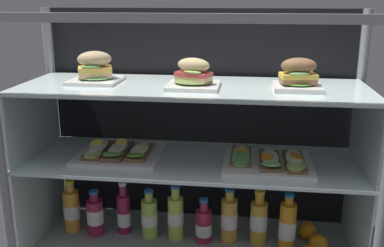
# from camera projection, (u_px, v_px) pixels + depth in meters

# --- Properties ---
(case_base_deck) EXTENTS (1.40, 0.51, 0.04)m
(case_base_deck) POSITION_uv_depth(u_px,v_px,m) (192.00, 245.00, 1.89)
(case_base_deck) COLOR #9AA3A2
(case_base_deck) RESTS_ON ground
(case_frame) EXTENTS (1.40, 0.51, 1.00)m
(case_frame) POSITION_uv_depth(u_px,v_px,m) (196.00, 119.00, 1.87)
(case_frame) COLOR gray
(case_frame) RESTS_ON ground
(riser_lower_tier) EXTENTS (1.32, 0.44, 0.36)m
(riser_lower_tier) POSITION_uv_depth(u_px,v_px,m) (192.00, 203.00, 1.83)
(riser_lower_tier) COLOR silver
(riser_lower_tier) RESTS_ON case_base_deck
(shelf_lower_glass) EXTENTS (1.34, 0.45, 0.01)m
(shelf_lower_glass) POSITION_uv_depth(u_px,v_px,m) (192.00, 161.00, 1.78)
(shelf_lower_glass) COLOR silver
(shelf_lower_glass) RESTS_ON riser_lower_tier
(riser_upper_tier) EXTENTS (1.32, 0.44, 0.29)m
(riser_upper_tier) POSITION_uv_depth(u_px,v_px,m) (192.00, 125.00, 1.74)
(riser_upper_tier) COLOR silver
(riser_upper_tier) RESTS_ON shelf_lower_glass
(shelf_upper_glass) EXTENTS (1.34, 0.45, 0.01)m
(shelf_upper_glass) POSITION_uv_depth(u_px,v_px,m) (192.00, 88.00, 1.70)
(shelf_upper_glass) COLOR silver
(shelf_upper_glass) RESTS_ON riser_upper_tier
(plated_roll_sandwich_left_of_center) EXTENTS (0.19, 0.19, 0.12)m
(plated_roll_sandwich_left_of_center) POSITION_uv_depth(u_px,v_px,m) (95.00, 70.00, 1.75)
(plated_roll_sandwich_left_of_center) COLOR white
(plated_roll_sandwich_left_of_center) RESTS_ON shelf_upper_glass
(plated_roll_sandwich_right_of_center) EXTENTS (0.19, 0.19, 0.11)m
(plated_roll_sandwich_right_of_center) POSITION_uv_depth(u_px,v_px,m) (193.00, 77.00, 1.65)
(plated_roll_sandwich_right_of_center) COLOR white
(plated_roll_sandwich_right_of_center) RESTS_ON shelf_upper_glass
(plated_roll_sandwich_mid_left) EXTENTS (0.17, 0.17, 0.12)m
(plated_roll_sandwich_mid_left) POSITION_uv_depth(u_px,v_px,m) (298.00, 77.00, 1.62)
(plated_roll_sandwich_mid_left) COLOR white
(plated_roll_sandwich_mid_left) RESTS_ON shelf_upper_glass
(open_sandwich_tray_far_right) EXTENTS (0.34, 0.31, 0.06)m
(open_sandwich_tray_far_right) POSITION_uv_depth(u_px,v_px,m) (119.00, 152.00, 1.81)
(open_sandwich_tray_far_right) COLOR white
(open_sandwich_tray_far_right) RESTS_ON shelf_lower_glass
(open_sandwich_tray_near_right_corner) EXTENTS (0.34, 0.31, 0.06)m
(open_sandwich_tray_near_right_corner) POSITION_uv_depth(u_px,v_px,m) (269.00, 161.00, 1.71)
(open_sandwich_tray_near_right_corner) COLOR white
(open_sandwich_tray_near_right_corner) RESTS_ON shelf_lower_glass
(juice_bottle_front_left_end) EXTENTS (0.07, 0.07, 0.24)m
(juice_bottle_front_left_end) POSITION_uv_depth(u_px,v_px,m) (72.00, 209.00, 1.95)
(juice_bottle_front_left_end) COLOR orange
(juice_bottle_front_left_end) RESTS_ON case_base_deck
(juice_bottle_back_left) EXTENTS (0.07, 0.07, 0.21)m
(juice_bottle_back_left) POSITION_uv_depth(u_px,v_px,m) (95.00, 216.00, 1.92)
(juice_bottle_back_left) COLOR #A01F43
(juice_bottle_back_left) RESTS_ON case_base_deck
(juice_bottle_back_right) EXTENTS (0.06, 0.06, 0.24)m
(juice_bottle_back_right) POSITION_uv_depth(u_px,v_px,m) (124.00, 213.00, 1.94)
(juice_bottle_back_right) COLOR #941946
(juice_bottle_back_right) RESTS_ON case_base_deck
(juice_bottle_back_center) EXTENTS (0.07, 0.07, 0.22)m
(juice_bottle_back_center) POSITION_uv_depth(u_px,v_px,m) (149.00, 217.00, 1.90)
(juice_bottle_back_center) COLOR #AED449
(juice_bottle_back_center) RESTS_ON case_base_deck
(juice_bottle_near_post) EXTENTS (0.07, 0.07, 0.24)m
(juice_bottle_near_post) POSITION_uv_depth(u_px,v_px,m) (176.00, 216.00, 1.89)
(juice_bottle_near_post) COLOR #BBD74C
(juice_bottle_near_post) RESTS_ON case_base_deck
(juice_bottle_front_second) EXTENTS (0.07, 0.07, 0.20)m
(juice_bottle_front_second) POSITION_uv_depth(u_px,v_px,m) (204.00, 225.00, 1.87)
(juice_bottle_front_second) COLOR #A11F40
(juice_bottle_front_second) RESTS_ON case_base_deck
(juice_bottle_front_middle) EXTENTS (0.07, 0.07, 0.24)m
(juice_bottle_front_middle) POSITION_uv_depth(u_px,v_px,m) (229.00, 219.00, 1.87)
(juice_bottle_front_middle) COLOR gold
(juice_bottle_front_middle) RESTS_ON case_base_deck
(juice_bottle_front_fourth) EXTENTS (0.07, 0.07, 0.24)m
(juice_bottle_front_fourth) POSITION_uv_depth(u_px,v_px,m) (259.00, 221.00, 1.85)
(juice_bottle_front_fourth) COLOR gold
(juice_bottle_front_fourth) RESTS_ON case_base_deck
(juice_bottle_front_right_end) EXTENTS (0.07, 0.07, 0.24)m
(juice_bottle_front_right_end) POSITION_uv_depth(u_px,v_px,m) (287.00, 226.00, 1.81)
(juice_bottle_front_right_end) COLOR orange
(juice_bottle_front_right_end) RESTS_ON case_base_deck
(orange_fruit_beside_bottles) EXTENTS (0.07, 0.07, 0.07)m
(orange_fruit_beside_bottles) POSITION_uv_depth(u_px,v_px,m) (319.00, 243.00, 1.80)
(orange_fruit_beside_bottles) COLOR orange
(orange_fruit_beside_bottles) RESTS_ON case_base_deck
(orange_fruit_rolled_forward) EXTENTS (0.08, 0.08, 0.08)m
(orange_fruit_rolled_forward) POSITION_uv_depth(u_px,v_px,m) (307.00, 231.00, 1.90)
(orange_fruit_rolled_forward) COLOR orange
(orange_fruit_rolled_forward) RESTS_ON case_base_deck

